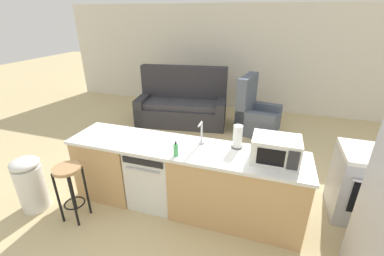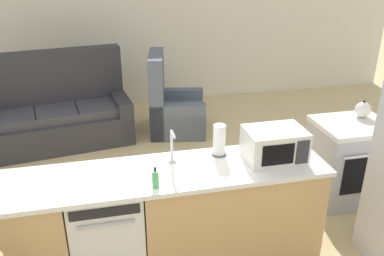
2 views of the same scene
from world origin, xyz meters
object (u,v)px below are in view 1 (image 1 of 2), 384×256
(dishwasher, at_px, (155,174))
(couch, at_px, (183,105))
(microwave, at_px, (276,150))
(soap_bottle, at_px, (176,150))
(paper_towel_roll, at_px, (238,137))
(bar_stool, at_px, (70,182))
(stove_range, at_px, (368,185))
(armchair, at_px, (254,116))
(trash_bin, at_px, (30,183))

(dishwasher, distance_m, couch, 2.85)
(microwave, distance_m, soap_bottle, 1.08)
(soap_bottle, bearing_deg, microwave, 11.62)
(microwave, height_order, paper_towel_roll, paper_towel_roll)
(microwave, height_order, soap_bottle, microwave)
(paper_towel_roll, distance_m, bar_stool, 2.06)
(couch, bearing_deg, stove_range, -34.82)
(couch, distance_m, armchair, 1.65)
(stove_range, relative_size, couch, 0.43)
(microwave, xyz_separation_m, trash_bin, (-2.91, -0.62, -0.66))
(soap_bottle, xyz_separation_m, trash_bin, (-1.86, -0.40, -0.59))
(microwave, xyz_separation_m, armchair, (-0.41, 2.76, -0.69))
(soap_bottle, bearing_deg, couch, 108.63)
(stove_range, bearing_deg, soap_bottle, -160.82)
(bar_stool, bearing_deg, paper_towel_roll, 23.49)
(stove_range, relative_size, trash_bin, 1.22)
(microwave, height_order, couch, couch)
(microwave, distance_m, trash_bin, 3.05)
(microwave, relative_size, armchair, 0.42)
(dishwasher, bearing_deg, stove_range, 11.91)
(microwave, xyz_separation_m, couch, (-2.07, 2.79, -0.65))
(trash_bin, relative_size, armchair, 0.62)
(soap_bottle, distance_m, armchair, 3.11)
(microwave, xyz_separation_m, soap_bottle, (-1.06, -0.22, -0.07))
(dishwasher, height_order, microwave, microwave)
(dishwasher, bearing_deg, microwave, -0.05)
(microwave, relative_size, bar_stool, 0.68)
(trash_bin, height_order, armchair, armchair)
(couch, bearing_deg, paper_towel_roll, -57.80)
(microwave, distance_m, couch, 3.53)
(paper_towel_roll, relative_size, couch, 0.13)
(stove_range, xyz_separation_m, paper_towel_roll, (-1.58, -0.36, 0.59))
(paper_towel_roll, bearing_deg, dishwasher, -169.47)
(trash_bin, bearing_deg, stove_range, 16.02)
(trash_bin, distance_m, armchair, 4.20)
(stove_range, distance_m, bar_stool, 3.61)
(trash_bin, relative_size, couch, 0.35)
(bar_stool, distance_m, couch, 3.40)
(paper_towel_roll, xyz_separation_m, couch, (-1.64, 2.60, -0.64))
(trash_bin, bearing_deg, dishwasher, 22.90)
(paper_towel_roll, xyz_separation_m, soap_bottle, (-0.62, -0.41, -0.07))
(soap_bottle, bearing_deg, stove_range, 19.18)
(dishwasher, bearing_deg, trash_bin, -157.10)
(paper_towel_roll, distance_m, couch, 3.14)
(stove_range, relative_size, microwave, 1.80)
(dishwasher, distance_m, bar_stool, 1.03)
(microwave, bearing_deg, dishwasher, 179.95)
(microwave, relative_size, couch, 0.24)
(stove_range, bearing_deg, armchair, 125.25)
(soap_bottle, bearing_deg, trash_bin, -167.87)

